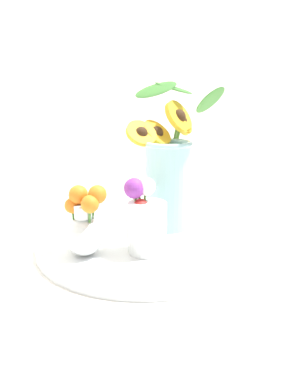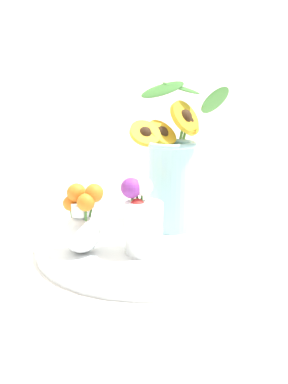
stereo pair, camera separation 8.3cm
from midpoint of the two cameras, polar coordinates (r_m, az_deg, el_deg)
The scene contains 5 objects.
ground_plane at distance 0.78m, azimuth 1.03°, elevation -11.19°, with size 6.00×6.00×0.00m, color silver.
serving_tray at distance 0.87m, azimuth -2.76°, elevation -7.68°, with size 0.48×0.48×0.02m.
mason_jar_sunflowers at distance 0.91m, azimuth 1.17°, elevation 3.12°, with size 0.23×0.25×0.36m.
vase_small_center at distance 0.78m, azimuth -2.85°, elevation -4.31°, with size 0.08×0.09×0.16m.
vase_bulb_right at distance 0.78m, azimuth -11.98°, elevation -4.76°, with size 0.09×0.09×0.15m.
Camera 1 is at (-0.55, -0.44, 0.35)m, focal length 35.00 mm.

